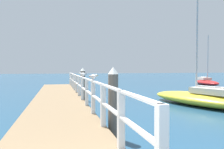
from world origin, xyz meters
TOP-DOWN VIEW (x-y plane):
  - pier_deck at (0.00, 9.29)m, footprint 2.31×18.59m
  - pier_railing at (1.07, 9.29)m, footprint 0.12×17.11m
  - dock_piling_near at (1.45, 4.35)m, footprint 0.29×0.29m
  - dock_piling_far at (1.45, 11.51)m, footprint 0.29×0.29m
  - seagull_foreground at (1.08, 5.37)m, footprint 0.25×0.46m
  - seagull_background at (1.07, 8.20)m, footprint 0.31×0.41m
  - boat_1 at (17.04, 20.26)m, footprint 3.05×5.34m
  - boat_3 at (7.30, 8.24)m, footprint 3.96×6.38m

SIDE VIEW (x-z plane):
  - pier_deck at x=0.00m, z-range 0.00..0.50m
  - boat_1 at x=17.04m, z-range -2.55..3.26m
  - boat_3 at x=7.30m, z-range -2.71..3.51m
  - dock_piling_near at x=1.45m, z-range 0.01..2.01m
  - dock_piling_far at x=1.45m, z-range 0.01..2.01m
  - pier_railing at x=1.07m, z-range 0.62..1.69m
  - seagull_foreground at x=1.08m, z-range 1.59..1.81m
  - seagull_background at x=1.07m, z-range 1.59..1.81m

